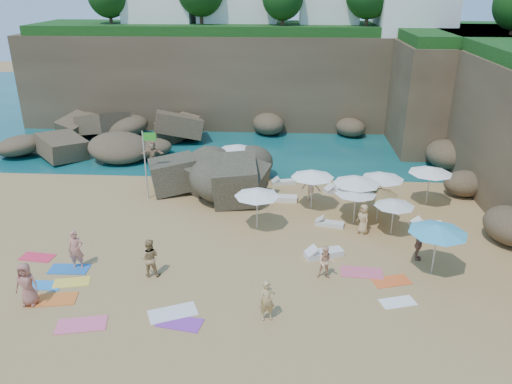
# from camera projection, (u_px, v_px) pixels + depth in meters

# --- Properties ---
(ground) EXTENTS (120.00, 120.00, 0.00)m
(ground) POSITION_uv_depth(u_px,v_px,m) (212.00, 252.00, 24.43)
(ground) COLOR tan
(ground) RESTS_ON ground
(seawater) EXTENTS (120.00, 120.00, 0.00)m
(seawater) POSITION_uv_depth(u_px,v_px,m) (253.00, 108.00, 51.99)
(seawater) COLOR #0C4751
(seawater) RESTS_ON ground
(cliff_back) EXTENTS (44.00, 8.00, 8.00)m
(cliff_back) POSITION_uv_depth(u_px,v_px,m) (271.00, 78.00, 45.72)
(cliff_back) COLOR brown
(cliff_back) RESTS_ON ground
(cliff_corner) EXTENTS (10.00, 12.00, 8.00)m
(cliff_corner) POSITION_uv_depth(u_px,v_px,m) (454.00, 92.00, 40.29)
(cliff_corner) COLOR brown
(cliff_corner) RESTS_ON ground
(rock_promontory) EXTENTS (12.00, 7.00, 2.00)m
(rock_promontory) POSITION_uv_depth(u_px,v_px,m) (103.00, 148.00, 39.74)
(rock_promontory) COLOR brown
(rock_promontory) RESTS_ON ground
(marina_masts) EXTENTS (3.10, 0.10, 6.00)m
(marina_masts) POSITION_uv_depth(u_px,v_px,m) (94.00, 77.00, 51.73)
(marina_masts) COLOR white
(marina_masts) RESTS_ON ground
(rock_outcrop) EXTENTS (8.53, 7.26, 2.93)m
(rock_outcrop) POSITION_uv_depth(u_px,v_px,m) (226.00, 188.00, 31.95)
(rock_outcrop) COLOR brown
(rock_outcrop) RESTS_ON ground
(flag_pole) EXTENTS (0.83, 0.09, 4.26)m
(flag_pole) POSITION_uv_depth(u_px,v_px,m) (147.00, 156.00, 29.44)
(flag_pole) COLOR silver
(flag_pole) RESTS_ON ground
(parasol_0) EXTENTS (2.53, 2.53, 2.39)m
(parasol_0) POSITION_uv_depth(u_px,v_px,m) (237.00, 147.00, 32.70)
(parasol_0) COLOR silver
(parasol_0) RESTS_ON ground
(parasol_1) EXTENTS (2.44, 2.44, 2.31)m
(parasol_1) POSITION_uv_depth(u_px,v_px,m) (383.00, 176.00, 28.14)
(parasol_1) COLOR silver
(parasol_1) RESTS_ON ground
(parasol_2) EXTENTS (2.60, 2.60, 2.46)m
(parasol_2) POSITION_uv_depth(u_px,v_px,m) (357.00, 180.00, 27.16)
(parasol_2) COLOR silver
(parasol_2) RESTS_ON ground
(parasol_4) EXTENTS (2.08, 2.08, 1.97)m
(parasol_4) POSITION_uv_depth(u_px,v_px,m) (394.00, 203.00, 25.47)
(parasol_4) COLOR silver
(parasol_4) RESTS_ON ground
(parasol_5) EXTENTS (2.48, 2.48, 2.34)m
(parasol_5) POSITION_uv_depth(u_px,v_px,m) (313.00, 174.00, 28.32)
(parasol_5) COLOR silver
(parasol_5) RESTS_ON ground
(parasol_6) EXTENTS (2.07, 2.07, 1.96)m
(parasol_6) POSITION_uv_depth(u_px,v_px,m) (379.00, 192.00, 26.79)
(parasol_6) COLOR silver
(parasol_6) RESTS_ON ground
(parasol_7) EXTENTS (2.52, 2.52, 2.38)m
(parasol_7) POSITION_uv_depth(u_px,v_px,m) (431.00, 170.00, 28.82)
(parasol_7) COLOR silver
(parasol_7) RESTS_ON ground
(parasol_8) EXTENTS (2.28, 2.28, 2.15)m
(parasol_8) POSITION_uv_depth(u_px,v_px,m) (356.00, 191.00, 26.54)
(parasol_8) COLOR silver
(parasol_8) RESTS_ON ground
(parasol_9) EXTENTS (2.41, 2.41, 2.28)m
(parasol_9) POSITION_uv_depth(u_px,v_px,m) (257.00, 193.00, 25.96)
(parasol_9) COLOR silver
(parasol_9) RESTS_ON ground
(parasol_10) EXTENTS (2.60, 2.60, 2.46)m
(parasol_10) POSITION_uv_depth(u_px,v_px,m) (438.00, 229.00, 21.85)
(parasol_10) COLOR silver
(parasol_10) RESTS_ON ground
(lounger_0) EXTENTS (1.67, 0.94, 0.25)m
(lounger_0) POSITION_uv_depth(u_px,v_px,m) (284.00, 182.00, 32.59)
(lounger_0) COLOR silver
(lounger_0) RESTS_ON ground
(lounger_1) EXTENTS (2.00, 0.75, 0.31)m
(lounger_1) POSITION_uv_depth(u_px,v_px,m) (281.00, 198.00, 30.13)
(lounger_1) COLOR white
(lounger_1) RESTS_ON ground
(lounger_2) EXTENTS (1.89, 1.25, 0.28)m
(lounger_2) POSITION_uv_depth(u_px,v_px,m) (338.00, 190.00, 31.39)
(lounger_2) COLOR silver
(lounger_2) RESTS_ON ground
(lounger_3) EXTENTS (1.61, 0.83, 0.24)m
(lounger_3) POSITION_uv_depth(u_px,v_px,m) (330.00, 224.00, 27.07)
(lounger_3) COLOR silver
(lounger_3) RESTS_ON ground
(lounger_4) EXTENTS (1.76, 0.69, 0.27)m
(lounger_4) POSITION_uv_depth(u_px,v_px,m) (427.00, 225.00, 26.89)
(lounger_4) COLOR white
(lounger_4) RESTS_ON ground
(lounger_5) EXTENTS (1.97, 1.24, 0.29)m
(lounger_5) POSITION_uv_depth(u_px,v_px,m) (324.00, 254.00, 24.04)
(lounger_5) COLOR silver
(lounger_5) RESTS_ON ground
(towel_0) EXTENTS (1.46, 0.75, 0.03)m
(towel_0) POSITION_uv_depth(u_px,v_px,m) (46.00, 285.00, 21.77)
(towel_0) COLOR #2888D7
(towel_0) RESTS_ON ground
(towel_1) EXTENTS (2.05, 1.33, 0.03)m
(towel_1) POSITION_uv_depth(u_px,v_px,m) (81.00, 325.00, 19.28)
(towel_1) COLOR #F15D84
(towel_1) RESTS_ON ground
(towel_2) EXTENTS (1.98, 1.23, 0.03)m
(towel_2) POSITION_uv_depth(u_px,v_px,m) (54.00, 300.00, 20.80)
(towel_2) COLOR orange
(towel_2) RESTS_ON ground
(towel_4) EXTENTS (1.69, 1.12, 0.03)m
(towel_4) POSITION_uv_depth(u_px,v_px,m) (72.00, 282.00, 21.99)
(towel_4) COLOR yellow
(towel_4) RESTS_ON ground
(towel_5) EXTENTS (2.13, 1.64, 0.03)m
(towel_5) POSITION_uv_depth(u_px,v_px,m) (173.00, 313.00, 19.97)
(towel_5) COLOR silver
(towel_5) RESTS_ON ground
(towel_6) EXTENTS (1.86, 1.16, 0.03)m
(towel_6) POSITION_uv_depth(u_px,v_px,m) (180.00, 323.00, 19.39)
(towel_6) COLOR purple
(towel_6) RESTS_ON ground
(towel_7) EXTENTS (1.66, 0.96, 0.03)m
(towel_7) POSITION_uv_depth(u_px,v_px,m) (37.00, 257.00, 23.98)
(towel_7) COLOR #EE2A49
(towel_7) RESTS_ON ground
(towel_8) EXTENTS (1.82, 0.96, 0.03)m
(towel_8) POSITION_uv_depth(u_px,v_px,m) (69.00, 269.00, 23.00)
(towel_8) COLOR #2265B5
(towel_8) RESTS_ON ground
(towel_9) EXTENTS (1.99, 1.14, 0.03)m
(towel_9) POSITION_uv_depth(u_px,v_px,m) (362.00, 272.00, 22.73)
(towel_9) COLOR #DC556E
(towel_9) RESTS_ON ground
(towel_10) EXTENTS (1.83, 1.26, 0.03)m
(towel_10) POSITION_uv_depth(u_px,v_px,m) (391.00, 281.00, 22.08)
(towel_10) COLOR orange
(towel_10) RESTS_ON ground
(towel_13) EXTENTS (1.59, 1.10, 0.03)m
(towel_13) POSITION_uv_depth(u_px,v_px,m) (398.00, 302.00, 20.64)
(towel_13) COLOR white
(towel_13) RESTS_ON ground
(person_stand_0) EXTENTS (0.75, 0.54, 1.89)m
(person_stand_0) POSITION_uv_depth(u_px,v_px,m) (76.00, 250.00, 22.77)
(person_stand_0) COLOR #BF7564
(person_stand_0) RESTS_ON ground
(person_stand_1) EXTENTS (0.93, 0.76, 1.81)m
(person_stand_1) POSITION_uv_depth(u_px,v_px,m) (150.00, 258.00, 22.20)
(person_stand_1) COLOR #A68353
(person_stand_1) RESTS_ON ground
(person_stand_2) EXTENTS (1.26, 0.82, 1.80)m
(person_stand_2) POSITION_uv_depth(u_px,v_px,m) (311.00, 186.00, 29.96)
(person_stand_2) COLOR #F6B88C
(person_stand_2) RESTS_ON ground
(person_stand_3) EXTENTS (0.55, 0.97, 1.57)m
(person_stand_3) POSITION_uv_depth(u_px,v_px,m) (419.00, 245.00, 23.53)
(person_stand_3) COLOR #8D5A46
(person_stand_3) RESTS_ON ground
(person_stand_4) EXTENTS (0.78, 0.91, 1.64)m
(person_stand_4) POSITION_uv_depth(u_px,v_px,m) (363.00, 219.00, 26.00)
(person_stand_4) COLOR tan
(person_stand_4) RESTS_ON ground
(person_stand_5) EXTENTS (1.72, 0.64, 1.81)m
(person_stand_5) POSITION_uv_depth(u_px,v_px,m) (153.00, 154.00, 35.50)
(person_stand_5) COLOR #AC7B56
(person_stand_5) RESTS_ON ground
(person_lie_2) EXTENTS (0.98, 1.91, 0.50)m
(person_lie_2) POSITION_uv_depth(u_px,v_px,m) (30.00, 299.00, 20.43)
(person_lie_2) COLOR #A76253
(person_lie_2) RESTS_ON ground
(person_lie_4) EXTENTS (1.06, 1.80, 0.41)m
(person_lie_4) POSITION_uv_depth(u_px,v_px,m) (267.00, 315.00, 19.54)
(person_lie_4) COLOR tan
(person_lie_4) RESTS_ON ground
(person_lie_5) EXTENTS (0.81, 1.56, 0.58)m
(person_lie_5) POSITION_uv_depth(u_px,v_px,m) (325.00, 272.00, 22.24)
(person_lie_5) COLOR #F6B88C
(person_lie_5) RESTS_ON ground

